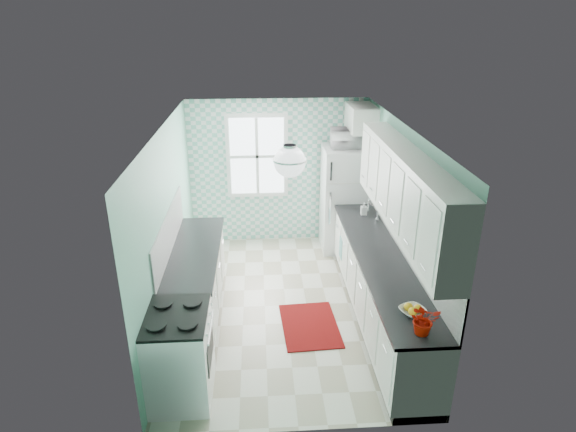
{
  "coord_description": "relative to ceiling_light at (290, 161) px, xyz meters",
  "views": [
    {
      "loc": [
        -0.33,
        -5.7,
        3.77
      ],
      "look_at": [
        0.05,
        0.25,
        1.25
      ],
      "focal_mm": 30.0,
      "sensor_mm": 36.0,
      "label": 1
    }
  ],
  "objects": [
    {
      "name": "sink",
      "position": [
        1.2,
        1.47,
        -1.39
      ],
      "size": [
        0.5,
        0.42,
        0.53
      ],
      "rotation": [
        0.0,
        0.0,
        -0.05
      ],
      "color": "silver",
      "rests_on": "countertop_right"
    },
    {
      "name": "dish_towel",
      "position": [
        0.89,
        1.57,
        -1.84
      ],
      "size": [
        0.09,
        0.2,
        0.32
      ],
      "primitive_type": "cube",
      "rotation": [
        0.0,
        0.0,
        0.38
      ],
      "color": "#6BB3B4",
      "rests_on": "base_cabinets_right"
    },
    {
      "name": "microwave",
      "position": [
        1.11,
        2.57,
        -0.39
      ],
      "size": [
        0.57,
        0.4,
        0.3
      ],
      "primitive_type": "imported",
      "rotation": [
        0.0,
        0.0,
        3.09
      ],
      "color": "white",
      "rests_on": "fridge"
    },
    {
      "name": "ceiling",
      "position": [
        0.0,
        0.8,
        0.19
      ],
      "size": [
        3.0,
        4.4,
        0.02
      ],
      "primitive_type": "cube",
      "color": "white",
      "rests_on": "wall_back"
    },
    {
      "name": "stove",
      "position": [
        -1.2,
        -0.8,
        -1.81
      ],
      "size": [
        0.65,
        0.81,
        0.97
      ],
      "rotation": [
        0.0,
        0.0,
        -0.02
      ],
      "color": "white",
      "rests_on": "floor"
    },
    {
      "name": "base_cabinets_right",
      "position": [
        1.2,
        0.4,
        -1.87
      ],
      "size": [
        0.6,
        3.6,
        0.9
      ],
      "primitive_type": "cube",
      "color": "white",
      "rests_on": "floor"
    },
    {
      "name": "wall_front",
      "position": [
        0.0,
        -1.41,
        -1.07
      ],
      "size": [
        3.0,
        0.02,
        2.5
      ],
      "primitive_type": "cube",
      "color": "#74BAA0",
      "rests_on": "floor"
    },
    {
      "name": "upper_cabinets_right",
      "position": [
        1.33,
        0.2,
        -0.42
      ],
      "size": [
        0.33,
        3.2,
        0.9
      ],
      "primitive_type": "cube",
      "color": "white",
      "rests_on": "wall_right"
    },
    {
      "name": "upper_cabinet_fridge",
      "position": [
        1.3,
        2.63,
        -0.07
      ],
      "size": [
        0.4,
        0.74,
        0.4
      ],
      "primitive_type": "cube",
      "color": "white",
      "rests_on": "wall_right"
    },
    {
      "name": "backsplash_left",
      "position": [
        -1.49,
        0.73,
        -1.13
      ],
      "size": [
        0.02,
        2.15,
        0.51
      ],
      "primitive_type": "cube",
      "color": "white",
      "rests_on": "wall_left"
    },
    {
      "name": "floor",
      "position": [
        0.0,
        0.8,
        -2.33
      ],
      "size": [
        3.0,
        4.4,
        0.02
      ],
      "primitive_type": "cube",
      "color": "silver",
      "rests_on": "ground"
    },
    {
      "name": "wall_back",
      "position": [
        0.0,
        3.01,
        -1.07
      ],
      "size": [
        3.0,
        0.02,
        2.5
      ],
      "primitive_type": "cube",
      "color": "#74BAA0",
      "rests_on": "floor"
    },
    {
      "name": "wall_right",
      "position": [
        1.51,
        0.8,
        -1.07
      ],
      "size": [
        0.02,
        4.4,
        2.5
      ],
      "primitive_type": "cube",
      "color": "#74BAA0",
      "rests_on": "floor"
    },
    {
      "name": "fruit_bowl",
      "position": [
        1.2,
        -0.86,
        -1.35
      ],
      "size": [
        0.33,
        0.33,
        0.06
      ],
      "primitive_type": "imported",
      "rotation": [
        0.0,
        0.0,
        0.43
      ],
      "color": "white",
      "rests_on": "countertop_right"
    },
    {
      "name": "wall_left",
      "position": [
        -1.51,
        0.8,
        -1.07
      ],
      "size": [
        0.02,
        4.4,
        2.5
      ],
      "primitive_type": "cube",
      "color": "#74BAA0",
      "rests_on": "floor"
    },
    {
      "name": "rug",
      "position": [
        0.29,
        0.3,
        -2.32
      ],
      "size": [
        0.77,
        1.06,
        0.02
      ],
      "primitive_type": "cube",
      "rotation": [
        0.0,
        0.0,
        0.06
      ],
      "color": "maroon",
      "rests_on": "floor"
    },
    {
      "name": "countertop_right",
      "position": [
        1.19,
        0.4,
        -1.4
      ],
      "size": [
        0.63,
        3.6,
        0.04
      ],
      "primitive_type": "cube",
      "color": "black",
      "rests_on": "base_cabinets_right"
    },
    {
      "name": "ceiling_light",
      "position": [
        0.0,
        0.0,
        0.0
      ],
      "size": [
        0.34,
        0.34,
        0.35
      ],
      "color": "silver",
      "rests_on": "ceiling"
    },
    {
      "name": "potted_plant",
      "position": [
        1.2,
        -1.19,
        -1.23
      ],
      "size": [
        0.28,
        0.25,
        0.31
      ],
      "primitive_type": "imported",
      "rotation": [
        0.0,
        0.0,
        0.01
      ],
      "color": "#A1211C",
      "rests_on": "countertop_right"
    },
    {
      "name": "base_cabinets_left",
      "position": [
        -1.2,
        0.73,
        -1.87
      ],
      "size": [
        0.6,
        2.15,
        0.9
      ],
      "primitive_type": "cube",
      "color": "white",
      "rests_on": "floor"
    },
    {
      "name": "fridge",
      "position": [
        1.11,
        2.57,
        -1.43
      ],
      "size": [
        0.77,
        0.77,
        1.78
      ],
      "rotation": [
        0.0,
        0.0,
        -0.01
      ],
      "color": "silver",
      "rests_on": "floor"
    },
    {
      "name": "countertop_left",
      "position": [
        -1.19,
        0.73,
        -1.4
      ],
      "size": [
        0.63,
        2.15,
        0.04
      ],
      "primitive_type": "cube",
      "color": "black",
      "rests_on": "base_cabinets_left"
    },
    {
      "name": "soap_bottle",
      "position": [
        1.25,
        1.77,
        -1.29
      ],
      "size": [
        0.09,
        0.09,
        0.19
      ],
      "primitive_type": "imported",
      "rotation": [
        0.0,
        0.0,
        -0.02
      ],
      "color": "#AEC3C9",
      "rests_on": "countertop_right"
    },
    {
      "name": "window",
      "position": [
        -0.35,
        2.96,
        -0.77
      ],
      "size": [
        1.04,
        0.05,
        1.44
      ],
      "color": "white",
      "rests_on": "wall_back"
    },
    {
      "name": "backsplash_right",
      "position": [
        1.49,
        0.4,
        -1.13
      ],
      "size": [
        0.02,
        3.6,
        0.51
      ],
      "primitive_type": "cube",
      "color": "white",
      "rests_on": "wall_right"
    },
    {
      "name": "accent_wall",
      "position": [
        0.0,
        2.99,
        -1.07
      ],
      "size": [
        3.0,
        0.01,
        2.5
      ],
      "primitive_type": "cube",
      "color": "#71BFAB",
      "rests_on": "wall_back"
    }
  ]
}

